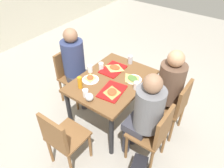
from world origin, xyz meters
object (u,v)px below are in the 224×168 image
Objects in this scene: paper_plate_near_edge at (133,79)px; pizza_slice_c at (90,78)px; plastic_cup_c at (86,93)px; condiment_bottle at (80,82)px; person_far_side at (75,62)px; plastic_cup_d at (101,66)px; soda_can at (130,60)px; foil_bundle at (89,97)px; pizza_slice_b at (115,68)px; person_in_brown_jacket at (167,86)px; paper_plate_center at (91,80)px; plastic_cup_b at (136,86)px; tray_red_near at (112,91)px; pizza_slice_d at (133,79)px; chair_left_end at (62,137)px; main_table at (112,85)px; chair_near_left at (154,133)px; chair_near_right at (174,105)px; person_in_red at (145,112)px; plastic_cup_a at (90,69)px; pizza_slice_a at (112,92)px; tray_red_far at (113,69)px; chair_far_side at (71,73)px.

paper_plate_near_edge is 1.08× the size of pizza_slice_c.
plastic_cup_c is 0.19m from condiment_bottle.
plastic_cup_d is (0.11, -0.39, 0.03)m from person_far_side.
foil_bundle is at bearing -177.52° from soda_can.
plastic_cup_d reaches higher than pizza_slice_b.
person_in_brown_jacket reaches higher than foil_bundle.
pizza_slice_b is at bearing 4.44° from plastic_cup_c.
paper_plate_center is (-0.17, -0.43, -0.02)m from person_far_side.
tray_red_near is at bearing 137.35° from plastic_cup_b.
paper_plate_center is 0.81× the size of pizza_slice_d.
person_far_side is 12.68× the size of foil_bundle.
condiment_bottle is (0.08, 0.17, 0.03)m from plastic_cup_c.
paper_plate_center is 1.08× the size of pizza_slice_c.
chair_left_end is 3.15× the size of pizza_slice_d.
pizza_slice_b is at bearing 27.26° from main_table.
chair_left_end is (-0.67, 0.80, 0.00)m from chair_near_left.
chair_near_left is at bearing -124.82° from plastic_cup_b.
foil_bundle is (-0.76, 0.78, 0.27)m from chair_near_right.
plastic_cup_a is (0.25, 1.01, 0.03)m from person_in_red.
plastic_cup_d is 0.48m from condiment_bottle.
plastic_cup_b is (0.18, -0.60, 0.03)m from pizza_slice_c.
paper_plate_near_edge is 0.68m from foil_bundle.
foil_bundle is (-0.31, -0.25, 0.05)m from paper_plate_center.
pizza_slice_a is 2.53× the size of plastic_cup_c.
foil_bundle is (-0.51, 0.33, 0.00)m from plastic_cup_b.
chair_left_end is at bearing 146.97° from chair_near_right.
pizza_slice_a is at bearing -70.52° from condiment_bottle.
pizza_slice_b is at bearing -10.95° from condiment_bottle.
person_in_brown_jacket is 10.39× the size of soda_can.
pizza_slice_b is at bearing -67.77° from person_far_side.
plastic_cup_a is at bearing 136.42° from pizza_slice_b.
tray_red_far is at bearing 83.82° from pizza_slice_d.
person_far_side reaches higher than plastic_cup_b.
condiment_bottle reaches higher than plastic_cup_c.
plastic_cup_c is (-0.45, -0.74, 0.27)m from chair_far_side.
pizza_slice_b is at bearing 81.17° from paper_plate_near_edge.
plastic_cup_a reaches higher than paper_plate_near_edge.
soda_can is (0.68, 0.17, 0.05)m from tray_red_near.
tray_red_far is 0.65m from plastic_cup_c.
tray_red_far is at bearing 159.77° from soda_can.
pizza_slice_b is 0.40m from pizza_slice_c.
chair_far_side is 5.36× the size of condiment_bottle.
pizza_slice_c is 2.04× the size of plastic_cup_c.
paper_plate_near_edge is (-0.11, 0.57, 0.23)m from chair_near_right.
pizza_slice_b is (0.42, 0.26, 0.02)m from tray_red_near.
pizza_slice_b is 1.49× the size of condiment_bottle.
paper_plate_near_edge is at bearing -46.99° from pizza_slice_d.
pizza_slice_d reaches higher than tray_red_far.
pizza_slice_a is at bearing 83.67° from person_in_red.
main_table is 0.38m from plastic_cup_b.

